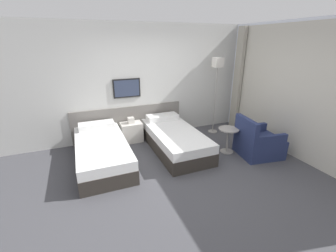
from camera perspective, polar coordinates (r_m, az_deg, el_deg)
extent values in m
plane|color=#47474C|center=(4.35, 3.82, -11.14)|extent=(16.00, 16.00, 0.00)
cube|color=silver|center=(5.59, -4.72, 10.99)|extent=(10.00, 0.06, 2.70)
cube|color=slate|center=(5.64, -9.86, 0.90)|extent=(2.69, 0.04, 0.81)
cube|color=black|center=(5.42, -10.42, 9.43)|extent=(0.64, 0.03, 0.44)
cube|color=#333D56|center=(5.41, -10.39, 9.40)|extent=(0.58, 0.01, 0.38)
cube|color=white|center=(5.19, 31.36, 7.28)|extent=(0.06, 4.43, 2.70)
cube|color=beige|center=(5.16, 30.99, 6.94)|extent=(0.03, 4.07, 2.64)
cube|color=#A8A393|center=(6.37, 17.27, 11.08)|extent=(0.10, 0.24, 2.64)
cube|color=#332D28|center=(4.70, -16.25, -7.43)|extent=(0.96, 2.02, 0.28)
cube|color=white|center=(4.60, -16.53, -4.91)|extent=(0.95, 2.00, 0.18)
cube|color=white|center=(5.27, -17.67, 0.10)|extent=(0.77, 0.34, 0.13)
cube|color=#332D28|center=(5.05, 1.76, -4.52)|extent=(0.96, 2.02, 0.28)
cube|color=white|center=(4.95, 1.78, -2.13)|extent=(0.95, 2.00, 0.18)
cube|color=white|center=(5.58, -1.44, 2.26)|extent=(0.77, 0.34, 0.13)
cube|color=beige|center=(5.49, -9.21, -1.55)|extent=(0.50, 0.35, 0.47)
cube|color=silver|center=(5.38, -9.39, 1.44)|extent=(0.14, 0.14, 0.14)
cylinder|color=#9E9993|center=(6.18, 11.24, -1.33)|extent=(0.24, 0.24, 0.02)
cylinder|color=#9E9993|center=(5.92, 11.82, 6.30)|extent=(0.02, 0.02, 1.68)
cube|color=silver|center=(5.76, 12.53, 15.49)|extent=(0.21, 0.21, 0.23)
cylinder|color=gray|center=(5.17, 14.66, -6.22)|extent=(0.28, 0.28, 0.01)
cylinder|color=gray|center=(5.06, 14.93, -3.56)|extent=(0.05, 0.05, 0.51)
cylinder|color=gray|center=(4.96, 15.21, -0.75)|extent=(0.44, 0.44, 0.02)
cube|color=navy|center=(5.17, 22.07, -4.74)|extent=(0.91, 0.85, 0.40)
cube|color=navy|center=(4.82, 19.27, -0.73)|extent=(0.21, 0.74, 0.44)
cube|color=navy|center=(4.83, 24.68, -3.16)|extent=(0.70, 0.19, 0.18)
cube|color=navy|center=(5.30, 20.53, -0.47)|extent=(0.70, 0.19, 0.18)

